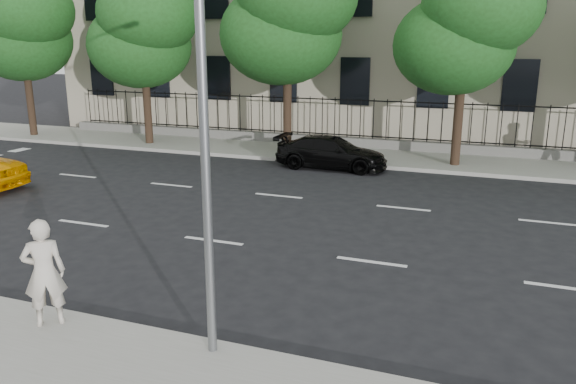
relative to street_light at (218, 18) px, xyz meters
name	(u,v)px	position (x,y,z in m)	size (l,w,h in m)	color
ground	(158,279)	(-2.50, 1.77, -5.15)	(120.00, 120.00, 0.00)	black
near_sidewalk	(4,381)	(-2.50, -2.23, -5.07)	(60.00, 4.00, 0.15)	gray
far_sidewalk	(337,154)	(-2.50, 15.77, -5.07)	(60.00, 4.00, 0.15)	gray
lane_markings	(250,215)	(-2.50, 6.52, -5.14)	(49.60, 4.62, 0.01)	silver
iron_fence	(347,135)	(-2.50, 17.47, -4.50)	(30.00, 0.50, 2.20)	slate
street_light	(218,18)	(0.00, 0.00, 0.00)	(0.25, 3.32, 8.05)	slate
tree_a	(23,14)	(-18.46, 15.13, 0.98)	(5.71, 5.31, 9.39)	#382619
tree_b	(144,18)	(-11.46, 15.13, 0.69)	(5.53, 5.12, 8.97)	#382619
tree_c	(290,1)	(-4.46, 15.13, 1.26)	(5.89, 5.50, 9.80)	#382619
tree_d	(468,13)	(2.54, 15.13, 0.69)	(5.34, 4.94, 8.84)	#382619
black_sedan	(331,152)	(-2.04, 13.27, -4.52)	(1.77, 4.36, 1.26)	black
woman_near	(44,272)	(-3.02, -0.74, -4.06)	(0.69, 0.45, 1.88)	beige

